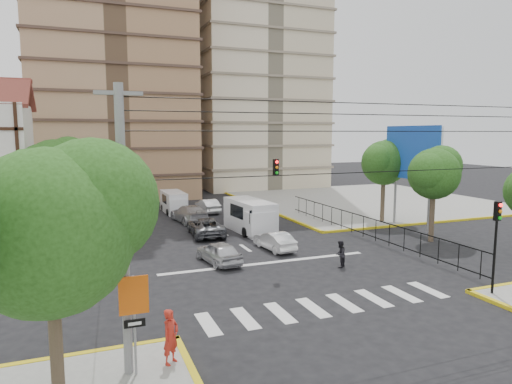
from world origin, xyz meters
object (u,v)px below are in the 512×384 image
van_left_lane (174,203)px  car_silver_front_left (219,252)px  car_white_front_right (275,241)px  traffic_light_nw (120,203)px  van_right_lane (251,217)px  pedestrian_sw_corner (171,336)px  district_sign (134,304)px  pedestrian_crosswalk (340,254)px  traffic_light_se (496,232)px

van_left_lane → car_silver_front_left: van_left_lane is taller
van_left_lane → car_white_front_right: (3.42, -16.39, -0.38)m
traffic_light_nw → van_right_lane: 10.19m
van_left_lane → pedestrian_sw_corner: 29.71m
district_sign → pedestrian_crosswalk: district_sign is taller
traffic_light_nw → car_white_front_right: traffic_light_nw is taller
traffic_light_se → district_sign: traffic_light_se is taller
traffic_light_se → pedestrian_sw_corner: traffic_light_se is taller
van_right_lane → car_white_front_right: size_ratio=1.52×
district_sign → van_right_lane: bearing=59.8°
van_right_lane → district_sign: bearing=-125.7°
pedestrian_sw_corner → van_left_lane: bearing=38.1°
pedestrian_crosswalk → pedestrian_sw_corner: bearing=-6.6°
district_sign → van_left_lane: bearing=76.6°
traffic_light_se → pedestrian_crosswalk: 8.22m
traffic_light_se → car_silver_front_left: (-10.48, 10.03, -2.45)m
district_sign → car_white_front_right: bearing=51.4°
car_silver_front_left → pedestrian_sw_corner: pedestrian_sw_corner is taller
car_silver_front_left → pedestrian_crosswalk: (6.24, -3.38, 0.12)m
traffic_light_se → pedestrian_crosswalk: (-4.24, 6.65, -2.33)m
pedestrian_sw_corner → pedestrian_crosswalk: size_ratio=1.17×
traffic_light_se → van_left_lane: size_ratio=0.96×
car_silver_front_left → van_left_lane: bearing=-101.9°
van_left_lane → traffic_light_se: bearing=-72.4°
van_left_lane → pedestrian_sw_corner: bearing=-102.6°
district_sign → van_left_lane: 30.33m
pedestrian_crosswalk → traffic_light_se: bearing=81.3°
district_sign → pedestrian_sw_corner: size_ratio=1.74×
traffic_light_se → car_white_front_right: bearing=117.9°
traffic_light_se → car_silver_front_left: traffic_light_se is taller
van_right_lane → car_white_front_right: van_right_lane is taller
car_white_front_right → pedestrian_crosswalk: bearing=104.8°
district_sign → traffic_light_se: bearing=5.0°
traffic_light_nw → pedestrian_sw_corner: 16.82m
traffic_light_se → van_right_lane: 18.25m
traffic_light_se → van_right_lane: bearing=108.4°
traffic_light_se → car_white_front_right: traffic_light_se is taller
district_sign → car_white_front_right: 16.83m
car_white_front_right → traffic_light_nw: bearing=-29.1°
car_silver_front_left → district_sign: bearing=52.8°
van_left_lane → van_right_lane: bearing=-71.6°
van_right_lane → car_white_front_right: bearing=-100.0°
car_white_front_right → district_sign: bearing=45.1°
van_left_lane → car_white_front_right: van_left_lane is taller
van_left_lane → traffic_light_nw: bearing=-117.1°
traffic_light_nw → district_sign: (-1.00, -17.04, -0.66)m
district_sign → car_silver_front_left: (6.12, 11.47, -1.79)m
traffic_light_nw → car_silver_front_left: size_ratio=1.13×
district_sign → traffic_light_nw: bearing=86.6°
van_left_lane → pedestrian_crosswalk: 22.05m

